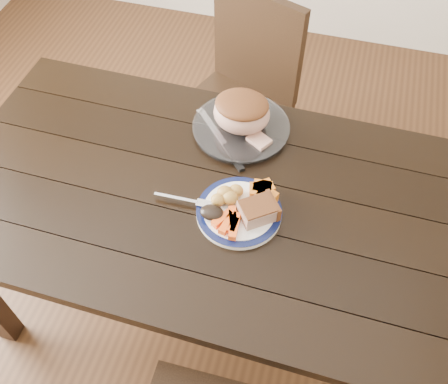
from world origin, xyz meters
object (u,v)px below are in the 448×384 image
(serving_platter, at_px, (241,128))
(pork_slice, at_px, (258,211))
(dining_table, at_px, (202,209))
(fork, at_px, (187,200))
(carving_knife, at_px, (228,150))
(chair_far, at_px, (241,91))
(roast_joint, at_px, (242,113))
(dinner_plate, at_px, (239,212))

(serving_platter, xyz_separation_m, pork_slice, (0.14, -0.34, 0.03))
(dining_table, bearing_deg, fork, -112.96)
(pork_slice, xyz_separation_m, carving_knife, (-0.16, 0.24, -0.04))
(chair_far, height_order, roast_joint, chair_far)
(chair_far, bearing_deg, roast_joint, 125.14)
(serving_platter, xyz_separation_m, fork, (-0.08, -0.35, 0.01))
(serving_platter, xyz_separation_m, roast_joint, (0.00, 0.00, 0.07))
(serving_platter, bearing_deg, chair_far, 104.05)
(dining_table, xyz_separation_m, carving_knife, (0.04, 0.18, 0.10))
(chair_far, distance_m, serving_platter, 0.51)
(pork_slice, height_order, carving_knife, pork_slice)
(chair_far, bearing_deg, pork_slice, 128.68)
(dining_table, xyz_separation_m, fork, (-0.02, -0.06, 0.11))
(dining_table, relative_size, fork, 9.05)
(pork_slice, bearing_deg, carving_knife, 123.34)
(pork_slice, xyz_separation_m, fork, (-0.22, -0.00, -0.02))
(dining_table, bearing_deg, roast_joint, 79.63)
(chair_far, bearing_deg, carving_knife, 120.73)
(chair_far, height_order, dinner_plate, chair_far)
(chair_far, xyz_separation_m, serving_platter, (0.11, -0.44, 0.23))
(chair_far, height_order, pork_slice, chair_far)
(dining_table, bearing_deg, pork_slice, -15.66)
(dinner_plate, distance_m, fork, 0.16)
(carving_knife, bearing_deg, serving_platter, 127.69)
(dinner_plate, xyz_separation_m, pork_slice, (0.06, -0.00, 0.04))
(serving_platter, distance_m, pork_slice, 0.37)
(serving_platter, height_order, roast_joint, roast_joint)
(chair_far, xyz_separation_m, carving_knife, (0.09, -0.55, 0.23))
(dining_table, distance_m, roast_joint, 0.34)
(chair_far, xyz_separation_m, fork, (0.03, -0.79, 0.25))
(serving_platter, height_order, pork_slice, pork_slice)
(fork, bearing_deg, roast_joint, 75.58)
(chair_far, distance_m, dinner_plate, 0.84)
(serving_platter, height_order, fork, fork)
(roast_joint, bearing_deg, dinner_plate, -76.43)
(fork, bearing_deg, chair_far, 90.58)
(roast_joint, distance_m, carving_knife, 0.13)
(pork_slice, bearing_deg, fork, -178.84)
(dining_table, distance_m, dinner_plate, 0.17)
(dinner_plate, xyz_separation_m, fork, (-0.16, -0.01, 0.01))
(fork, bearing_deg, pork_slice, -0.67)
(dining_table, height_order, serving_platter, serving_platter)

